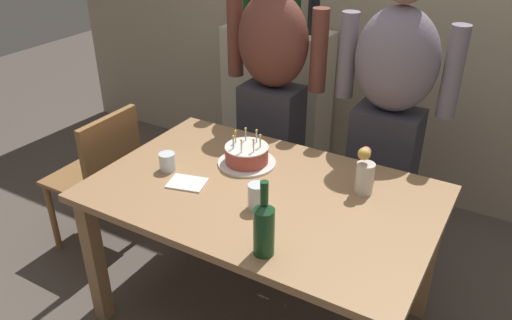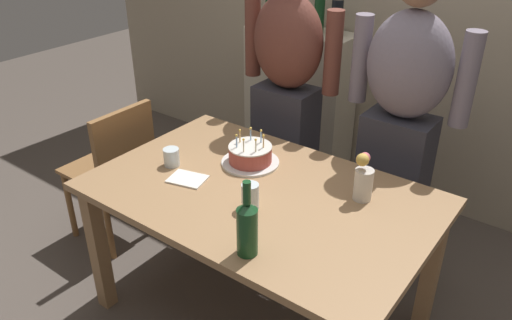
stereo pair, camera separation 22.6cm
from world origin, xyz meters
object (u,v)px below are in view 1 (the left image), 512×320
at_px(person_man_bearded, 272,94).
at_px(person_woman_cardigan, 389,118).
at_px(wine_bottle, 264,227).
at_px(flower_vase, 365,173).
at_px(water_glass_far, 167,162).
at_px(birthday_cake, 247,156).
at_px(water_glass_near, 257,196).
at_px(dining_chair, 102,172).
at_px(napkin_stack, 187,183).

xyz_separation_m(person_man_bearded, person_woman_cardigan, (0.68, 0.00, 0.00)).
relative_size(wine_bottle, flower_vase, 1.39).
height_order(water_glass_far, person_man_bearded, person_man_bearded).
relative_size(birthday_cake, person_woman_cardigan, 0.17).
relative_size(water_glass_near, wine_bottle, 0.37).
xyz_separation_m(wine_bottle, dining_chair, (-1.25, 0.40, -0.34)).
distance_m(water_glass_near, person_woman_cardigan, 0.92).
distance_m(napkin_stack, person_woman_cardigan, 1.08).
distance_m(napkin_stack, person_man_bearded, 0.87).
bearing_deg(person_woman_cardigan, wine_bottle, 84.58).
distance_m(wine_bottle, napkin_stack, 0.60).
bearing_deg(napkin_stack, wine_bottle, -24.82).
height_order(birthday_cake, wine_bottle, wine_bottle).
height_order(wine_bottle, person_man_bearded, person_man_bearded).
relative_size(wine_bottle, napkin_stack, 1.84).
distance_m(person_man_bearded, dining_chair, 1.05).
xyz_separation_m(water_glass_near, dining_chair, (-1.08, 0.16, -0.28)).
bearing_deg(dining_chair, person_woman_cardigan, 117.70).
bearing_deg(person_man_bearded, water_glass_near, 114.92).
distance_m(napkin_stack, flower_vase, 0.78).
xyz_separation_m(birthday_cake, person_woman_cardigan, (0.50, 0.57, 0.09)).
bearing_deg(water_glass_far, person_woman_cardigan, 45.33).
bearing_deg(dining_chair, birthday_cake, 99.64).
xyz_separation_m(wine_bottle, person_woman_cardigan, (0.11, 1.11, 0.02)).
bearing_deg(dining_chair, water_glass_near, 81.70).
bearing_deg(flower_vase, dining_chair, -172.71).
bearing_deg(wine_bottle, flower_vase, 73.65).
xyz_separation_m(napkin_stack, dining_chair, (-0.72, 0.15, -0.23)).
bearing_deg(wine_bottle, water_glass_near, 125.29).
xyz_separation_m(water_glass_far, napkin_stack, (0.15, -0.06, -0.04)).
relative_size(birthday_cake, person_man_bearded, 0.17).
bearing_deg(person_man_bearded, birthday_cake, 107.03).
bearing_deg(wine_bottle, person_woman_cardigan, 84.58).
xyz_separation_m(flower_vase, person_woman_cardigan, (-0.06, 0.53, 0.04)).
distance_m(birthday_cake, wine_bottle, 0.68).
height_order(wine_bottle, flower_vase, wine_bottle).
xyz_separation_m(water_glass_far, wine_bottle, (0.69, -0.30, 0.07)).
height_order(flower_vase, person_man_bearded, person_man_bearded).
xyz_separation_m(water_glass_near, napkin_stack, (-0.37, 0.01, -0.05)).
relative_size(water_glass_near, person_woman_cardigan, 0.07).
height_order(napkin_stack, flower_vase, flower_vase).
relative_size(birthday_cake, dining_chair, 0.32).
distance_m(birthday_cake, water_glass_far, 0.37).
bearing_deg(birthday_cake, person_woman_cardigan, 48.39).
bearing_deg(napkin_stack, person_man_bearded, 92.51).
bearing_deg(person_man_bearded, person_woman_cardigan, -180.00).
relative_size(person_man_bearded, dining_chair, 1.90).
bearing_deg(water_glass_far, dining_chair, 170.72).
xyz_separation_m(flower_vase, person_man_bearded, (-0.74, 0.53, 0.04)).
bearing_deg(person_woman_cardigan, water_glass_far, 45.33).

